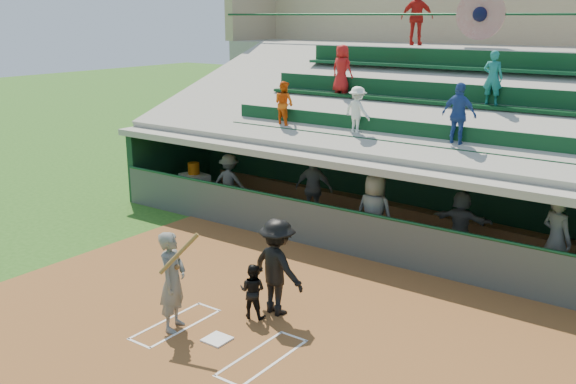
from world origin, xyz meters
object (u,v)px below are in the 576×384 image
Objects in this scene: catcher at (252,291)px; batter_at_plate at (173,281)px; water_cooler at (194,168)px; home_plate at (217,339)px; white_table at (195,186)px.

batter_at_plate is at bearing 37.73° from catcher.
batter_at_plate is 5.44× the size of water_cooler.
water_cooler reaches higher than home_plate.
water_cooler is at bearing 131.56° from batter_at_plate.
home_plate is at bearing 6.83° from batter_at_plate.
home_plate is 1.21m from catcher.
catcher is at bearing -23.54° from white_table.
home_plate is 0.22× the size of batter_at_plate.
water_cooler is (-6.72, 6.42, 0.95)m from home_plate.
catcher reaches higher than white_table.
catcher is 1.22× the size of white_table.
home_plate is 9.34m from water_cooler.
catcher is (-0.07, 1.09, 0.52)m from home_plate.
home_plate is 0.49× the size of white_table.
water_cooler is (-6.66, 5.33, 0.43)m from catcher.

